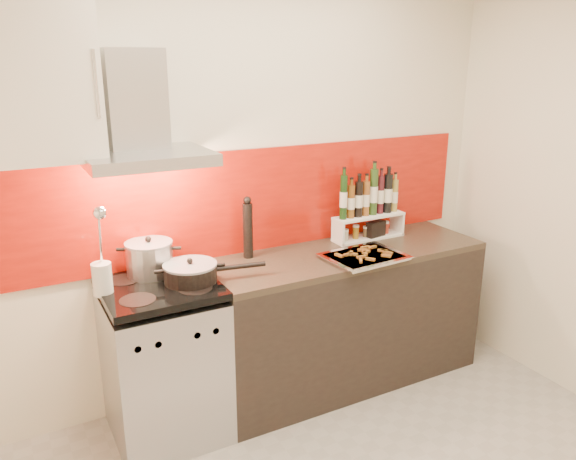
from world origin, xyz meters
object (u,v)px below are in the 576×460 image
range_stove (165,363)px  counter (345,316)px  stock_pot (150,258)px  saute_pan (192,272)px  pepper_mill (248,228)px  baking_tray (364,256)px

range_stove → counter: 1.20m
counter → stock_pot: 1.33m
saute_pan → pepper_mill: pepper_mill is taller
range_stove → baking_tray: (1.21, -0.17, 0.47)m
counter → baking_tray: 0.50m
range_stove → saute_pan: bearing=-13.4°
range_stove → stock_pot: size_ratio=3.51×
pepper_mill → saute_pan: bearing=-152.4°
stock_pot → saute_pan: 0.27m
saute_pan → baking_tray: 1.05m
pepper_mill → range_stove: bearing=-162.8°
counter → baking_tray: bearing=-86.8°
range_stove → saute_pan: saute_pan is taller
saute_pan → range_stove: bearing=166.6°
range_stove → baking_tray: size_ratio=1.85×
saute_pan → pepper_mill: bearing=27.6°
range_stove → baking_tray: bearing=-7.9°
saute_pan → baking_tray: bearing=-7.0°
range_stove → pepper_mill: size_ratio=2.39×
baking_tray → pepper_mill: bearing=149.5°
saute_pan → baking_tray: size_ratio=1.13×
pepper_mill → baking_tray: size_ratio=0.78×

